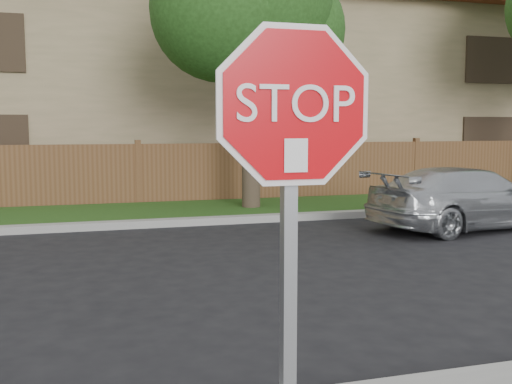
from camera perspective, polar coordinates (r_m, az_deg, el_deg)
name	(u,v)px	position (r m, az deg, el deg)	size (l,w,h in m)	color
far_curb	(155,223)	(12.42, -9.64, -2.95)	(70.00, 0.30, 0.15)	gray
grass_strip	(146,213)	(14.04, -10.45, -1.96)	(70.00, 3.00, 0.12)	#1E4714
fence	(138,175)	(15.54, -11.13, 1.57)	(70.00, 0.12, 1.60)	brown
apartment_building	(121,82)	(21.12, -12.76, 10.17)	(35.20, 9.20, 7.20)	#887B54
tree_mid	(253,3)	(14.43, -0.27, 17.59)	(4.80, 3.90, 7.35)	#382B21
stop_sign	(292,177)	(2.71, 3.49, 1.42)	(1.01, 0.13, 2.55)	gray
sedan_right	(467,198)	(12.66, 19.49, -0.56)	(1.74, 4.27, 1.24)	silver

